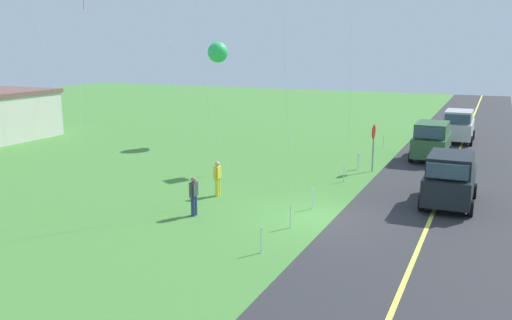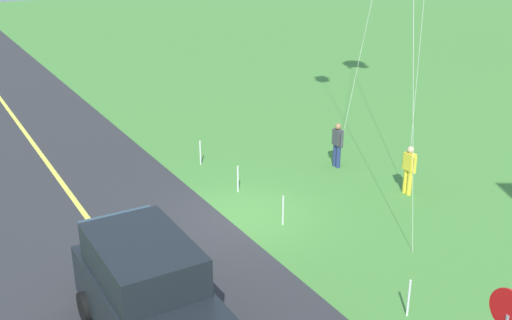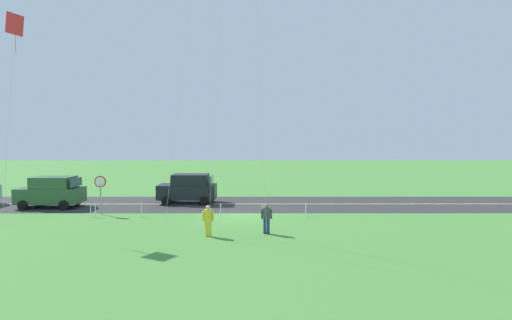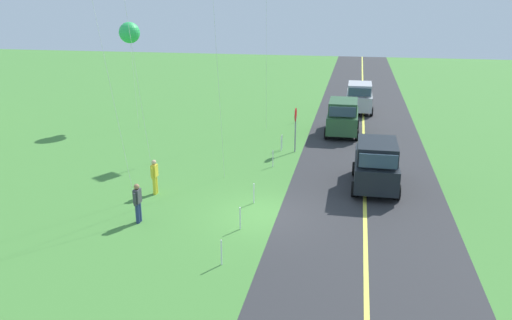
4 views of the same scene
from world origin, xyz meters
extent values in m
cube|color=#478438|center=(0.00, 0.00, -0.05)|extent=(120.00, 120.00, 0.10)
cube|color=#2D2D30|center=(0.00, -4.00, 0.00)|extent=(120.00, 7.00, 0.00)
cube|color=#E5E04C|center=(0.00, -4.00, 0.01)|extent=(120.00, 0.16, 0.00)
cube|color=black|center=(4.17, -4.45, 0.89)|extent=(4.40, 1.90, 1.10)
cube|color=black|center=(3.92, -4.45, 1.84)|extent=(2.73, 1.75, 0.80)
cube|color=#334756|center=(5.00, -4.45, 1.84)|extent=(0.10, 1.62, 0.64)
cube|color=#334756|center=(2.30, -4.45, 1.84)|extent=(0.10, 1.62, 0.60)
cylinder|color=black|center=(5.60, -3.50, 0.34)|extent=(0.68, 0.22, 0.68)
cylinder|color=black|center=(5.60, -5.40, 0.34)|extent=(0.68, 0.22, 0.68)
cylinder|color=black|center=(2.74, -3.50, 0.34)|extent=(0.68, 0.22, 0.68)
cylinder|color=black|center=(2.74, -5.40, 0.34)|extent=(0.68, 0.22, 0.68)
cube|color=#2D5633|center=(13.73, -2.62, 0.89)|extent=(4.40, 1.90, 1.10)
cube|color=#2D5633|center=(13.48, -2.62, 1.84)|extent=(2.73, 1.75, 0.80)
cube|color=#334756|center=(14.56, -2.62, 1.84)|extent=(0.10, 1.62, 0.64)
cube|color=#334756|center=(11.86, -2.62, 1.84)|extent=(0.10, 1.62, 0.60)
cylinder|color=black|center=(15.16, -1.67, 0.34)|extent=(0.68, 0.22, 0.68)
cylinder|color=black|center=(15.16, -3.57, 0.34)|extent=(0.68, 0.22, 0.68)
cylinder|color=black|center=(12.30, -1.67, 0.34)|extent=(0.68, 0.22, 0.68)
cylinder|color=black|center=(12.30, -3.57, 0.34)|extent=(0.68, 0.22, 0.68)
cube|color=#B7B7BC|center=(20.79, -3.63, 0.89)|extent=(4.40, 1.90, 1.10)
cube|color=#B7B7BC|center=(20.54, -3.63, 1.84)|extent=(2.73, 1.75, 0.80)
cube|color=#334756|center=(21.62, -3.63, 1.84)|extent=(0.10, 1.62, 0.64)
cube|color=#334756|center=(18.92, -3.63, 1.84)|extent=(0.10, 1.62, 0.60)
cylinder|color=black|center=(22.22, -2.68, 0.34)|extent=(0.68, 0.22, 0.68)
cylinder|color=black|center=(22.22, -4.58, 0.34)|extent=(0.68, 0.22, 0.68)
cylinder|color=black|center=(19.36, -2.68, 0.34)|extent=(0.68, 0.22, 0.68)
cylinder|color=black|center=(19.36, -4.58, 0.34)|extent=(0.68, 0.22, 0.68)
cylinder|color=gray|center=(9.04, -0.10, 1.05)|extent=(0.08, 0.08, 2.10)
cylinder|color=red|center=(9.04, -0.10, 2.18)|extent=(0.76, 0.04, 0.76)
cylinder|color=white|center=(9.04, -0.07, 2.18)|extent=(0.62, 0.01, 0.62)
cylinder|color=yellow|center=(1.22, 5.27, 0.41)|extent=(0.16, 0.16, 0.82)
cylinder|color=yellow|center=(1.40, 5.27, 0.41)|extent=(0.16, 0.16, 0.82)
cube|color=yellow|center=(1.31, 5.27, 1.10)|extent=(0.36, 0.22, 0.56)
cylinder|color=yellow|center=(1.07, 5.27, 1.05)|extent=(0.10, 0.10, 0.52)
cylinder|color=yellow|center=(1.55, 5.27, 1.05)|extent=(0.10, 0.10, 0.52)
sphere|color=#D8AD84|center=(1.31, 5.27, 1.49)|extent=(0.22, 0.22, 0.22)
cylinder|color=navy|center=(-1.77, 4.76, 0.41)|extent=(0.16, 0.16, 0.82)
cylinder|color=navy|center=(-1.59, 4.76, 0.41)|extent=(0.16, 0.16, 0.82)
cube|color=#3F3F47|center=(-1.68, 4.76, 1.10)|extent=(0.36, 0.22, 0.56)
cylinder|color=#3F3F47|center=(-1.92, 4.76, 1.05)|extent=(0.10, 0.10, 0.52)
cylinder|color=#3F3F47|center=(-1.44, 4.76, 1.05)|extent=(0.10, 0.10, 0.52)
sphere|color=#9E704C|center=(-1.68, 4.76, 1.49)|extent=(0.22, 0.22, 0.22)
cylinder|color=silver|center=(0.70, 5.81, 8.51)|extent=(1.25, 1.10, 17.03)
cylinder|color=silver|center=(-1.31, 6.06, 8.16)|extent=(0.76, 2.61, 16.33)
cylinder|color=silver|center=(13.26, 2.35, 5.77)|extent=(1.11, 0.16, 11.54)
cylinder|color=silver|center=(12.25, 22.30, 5.45)|extent=(2.39, 1.00, 10.90)
cylinder|color=red|center=(13.44, 22.79, 9.99)|extent=(0.04, 0.04, 1.40)
cylinder|color=silver|center=(8.95, 22.84, 8.19)|extent=(1.60, 2.13, 16.38)
cylinder|color=silver|center=(3.01, 2.85, 8.53)|extent=(2.27, 0.12, 17.07)
cylinder|color=silver|center=(13.16, 11.37, 3.11)|extent=(1.37, 0.83, 6.22)
sphere|color=green|center=(13.84, 11.77, 6.21)|extent=(1.40, 1.40, 1.40)
sphere|color=orange|center=(14.74, 11.77, 6.21)|extent=(0.60, 0.60, 0.60)
cylinder|color=silver|center=(-4.30, 0.70, 0.45)|extent=(0.05, 0.05, 0.90)
cylinder|color=silver|center=(-1.54, 0.70, 0.45)|extent=(0.05, 0.05, 0.90)
cylinder|color=silver|center=(1.11, 0.70, 0.45)|extent=(0.05, 0.05, 0.90)
cylinder|color=silver|center=(6.13, 0.70, 0.45)|extent=(0.05, 0.05, 0.90)
cylinder|color=silver|center=(9.06, 0.70, 0.45)|extent=(0.05, 0.05, 0.90)
cylinder|color=silver|center=(9.35, 0.70, 0.45)|extent=(0.05, 0.05, 0.90)
cylinder|color=silver|center=(16.16, 0.70, 0.45)|extent=(0.05, 0.05, 0.90)
camera|label=1|loc=(-19.98, -6.06, 6.74)|focal=38.47mm
camera|label=2|loc=(14.07, -7.83, 8.00)|focal=42.59mm
camera|label=3|loc=(-1.11, 23.82, 5.00)|focal=25.86mm
camera|label=4|loc=(-18.73, -3.32, 8.44)|focal=35.56mm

